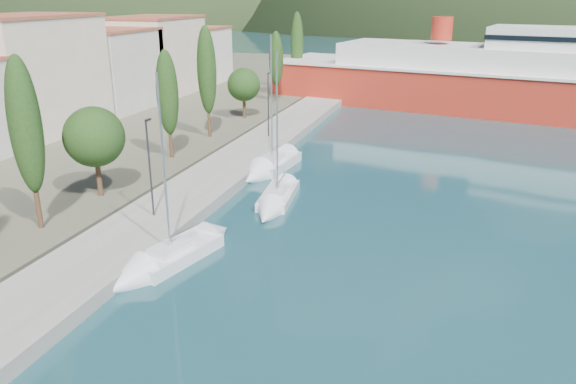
% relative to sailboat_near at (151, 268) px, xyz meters
% --- Properties ---
extents(ground, '(1400.00, 1400.00, 0.00)m').
position_rel_sailboat_near_xyz_m(ground, '(5.99, 110.97, -0.30)').
color(ground, '#1B444D').
extents(quay, '(5.00, 88.00, 0.80)m').
position_rel_sailboat_near_xyz_m(quay, '(-3.01, 16.97, 0.10)').
color(quay, gray).
rests_on(quay, ground).
extents(town_buildings, '(9.20, 69.20, 11.30)m').
position_rel_sailboat_near_xyz_m(town_buildings, '(-26.01, 27.88, 5.26)').
color(town_buildings, beige).
rests_on(town_buildings, land_strip).
extents(tree_row, '(4.05, 62.50, 10.79)m').
position_rel_sailboat_near_xyz_m(tree_row, '(-8.51, 21.22, 5.56)').
color(tree_row, '#47301E').
rests_on(tree_row, land_strip).
extents(lamp_posts, '(0.15, 46.09, 6.06)m').
position_rel_sailboat_near_xyz_m(lamp_posts, '(-3.01, 4.74, 3.78)').
color(lamp_posts, '#2D2D33').
rests_on(lamp_posts, quay).
extents(sailboat_near, '(4.18, 8.12, 11.19)m').
position_rel_sailboat_near_xyz_m(sailboat_near, '(0.00, 0.00, 0.00)').
color(sailboat_near, silver).
rests_on(sailboat_near, ground).
extents(sailboat_mid, '(2.87, 7.92, 11.14)m').
position_rel_sailboat_near_xyz_m(sailboat_mid, '(3.06, 10.74, -0.03)').
color(sailboat_mid, silver).
rests_on(sailboat_mid, ground).
extents(sailboat_far, '(3.41, 8.30, 11.87)m').
position_rel_sailboat_near_xyz_m(sailboat_far, '(-0.17, 17.87, 0.03)').
color(sailboat_far, silver).
rests_on(sailboat_far, ground).
extents(ferry, '(60.36, 23.18, 11.73)m').
position_rel_sailboat_near_xyz_m(ferry, '(19.36, 50.73, 3.27)').
color(ferry, '#B32A1B').
rests_on(ferry, ground).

